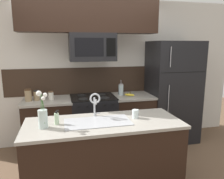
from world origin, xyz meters
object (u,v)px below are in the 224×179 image
object	(u,v)px
banana_bunch	(130,95)
drinking_glass	(135,114)
french_press	(121,90)
refrigerator	(172,92)
microwave	(92,47)
sink_faucet	(95,102)
stove_range	(93,122)
flower_vase	(43,117)
storage_jar_medium	(37,95)
storage_jar_short	(51,96)
dish_soap_bottle	(57,119)
storage_jar_tall	(28,95)

from	to	relation	value
banana_bunch	drinking_glass	world-z (taller)	drinking_glass
french_press	drinking_glass	size ratio (longest dim) A/B	2.55
refrigerator	french_press	world-z (taller)	refrigerator
microwave	sink_faucet	distance (m)	1.23
refrigerator	drinking_glass	world-z (taller)	refrigerator
stove_range	french_press	xyz separation A→B (m)	(0.52, 0.06, 0.55)
microwave	flower_vase	bearing A→B (deg)	-120.13
stove_range	flower_vase	world-z (taller)	flower_vase
banana_bunch	storage_jar_medium	bearing A→B (deg)	177.49
stove_range	sink_faucet	size ratio (longest dim) A/B	3.04
storage_jar_short	french_press	world-z (taller)	french_press
french_press	microwave	bearing A→B (deg)	-171.08
microwave	banana_bunch	world-z (taller)	microwave
refrigerator	dish_soap_bottle	distance (m)	2.43
flower_vase	storage_jar_medium	bearing A→B (deg)	98.13
flower_vase	banana_bunch	bearing A→B (deg)	41.62
stove_range	refrigerator	size ratio (longest dim) A/B	0.50
refrigerator	dish_soap_bottle	world-z (taller)	refrigerator
french_press	storage_jar_short	bearing A→B (deg)	-176.52
storage_jar_short	sink_faucet	world-z (taller)	sink_faucet
flower_vase	dish_soap_bottle	bearing A→B (deg)	26.98
stove_range	storage_jar_short	size ratio (longest dim) A/B	6.62
flower_vase	sink_faucet	bearing A→B (deg)	20.54
storage_jar_tall	sink_faucet	bearing A→B (deg)	-48.85
refrigerator	dish_soap_bottle	size ratio (longest dim) A/B	11.27
microwave	drinking_glass	bearing A→B (deg)	-74.04
refrigerator	storage_jar_short	distance (m)	2.19
storage_jar_short	dish_soap_bottle	size ratio (longest dim) A/B	0.85
storage_jar_short	drinking_glass	xyz separation A→B (m)	(1.03, -1.20, -0.02)
refrigerator	banana_bunch	xyz separation A→B (m)	(-0.86, -0.08, 0.00)
banana_bunch	drinking_glass	xyz separation A→B (m)	(-0.30, -1.15, 0.03)
drinking_glass	banana_bunch	bearing A→B (deg)	75.14
storage_jar_medium	sink_faucet	bearing A→B (deg)	-53.65
microwave	stove_range	bearing A→B (deg)	90.16
storage_jar_tall	storage_jar_short	size ratio (longest dim) A/B	1.38
microwave	banana_bunch	bearing A→B (deg)	-3.46
banana_bunch	sink_faucet	bearing A→B (deg)	-127.88
banana_bunch	flower_vase	world-z (taller)	flower_vase
storage_jar_short	banana_bunch	xyz separation A→B (m)	(1.34, -0.05, -0.05)
stove_range	storage_jar_medium	world-z (taller)	storage_jar_medium
refrigerator	drinking_glass	xyz separation A→B (m)	(-1.16, -1.23, 0.03)
storage_jar_short	sink_faucet	xyz separation A→B (m)	(0.56, -1.05, 0.13)
dish_soap_bottle	storage_jar_tall	bearing A→B (deg)	110.58
drinking_glass	flower_vase	distance (m)	1.08
french_press	flower_vase	xyz separation A→B (m)	(-1.25, -1.34, 0.02)
microwave	banana_bunch	size ratio (longest dim) A/B	3.92
storage_jar_tall	storage_jar_medium	distance (m)	0.13
banana_bunch	storage_jar_short	bearing A→B (deg)	178.00
storage_jar_medium	banana_bunch	bearing A→B (deg)	-2.51
microwave	dish_soap_bottle	size ratio (longest dim) A/B	4.51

